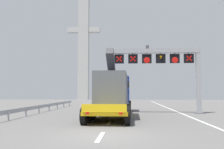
# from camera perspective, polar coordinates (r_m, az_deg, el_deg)

# --- Properties ---
(ground) EXTENTS (112.00, 112.00, 0.00)m
(ground) POSITION_cam_1_polar(r_m,az_deg,el_deg) (12.14, -2.05, -13.60)
(ground) COLOR slate
(lane_markings) EXTENTS (0.20, 58.93, 0.01)m
(lane_markings) POSITION_cam_1_polar(r_m,az_deg,el_deg) (34.16, 1.53, -7.36)
(lane_markings) COLOR silver
(lane_markings) RESTS_ON ground
(edge_line_right) EXTENTS (0.20, 63.00, 0.01)m
(edge_line_right) POSITION_cam_1_polar(r_m,az_deg,el_deg) (24.52, 15.63, -8.56)
(edge_line_right) COLOR silver
(edge_line_right) RESTS_ON ground
(overhead_lane_gantry) EXTENTS (9.16, 0.90, 6.58)m
(overhead_lane_gantry) POSITION_cam_1_polar(r_m,az_deg,el_deg) (25.14, 11.92, 2.90)
(overhead_lane_gantry) COLOR #9EA0A5
(overhead_lane_gantry) RESTS_ON ground
(heavy_haul_truck_yellow) EXTENTS (3.23, 14.10, 5.30)m
(heavy_haul_truck_yellow) POSITION_cam_1_polar(r_m,az_deg,el_deg) (23.03, 0.52, -4.07)
(heavy_haul_truck_yellow) COLOR yellow
(heavy_haul_truck_yellow) RESTS_ON ground
(guardrail_left) EXTENTS (0.13, 28.08, 0.76)m
(guardrail_left) POSITION_cam_1_polar(r_m,az_deg,el_deg) (25.49, -16.21, -7.11)
(guardrail_left) COLOR #999EA3
(guardrail_left) RESTS_ON ground
(bridge_pylon_distant) EXTENTS (9.00, 2.00, 30.84)m
(bridge_pylon_distant) POSITION_cam_1_polar(r_m,az_deg,el_deg) (70.77, -6.39, 7.29)
(bridge_pylon_distant) COLOR #B7B7B2
(bridge_pylon_distant) RESTS_ON ground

